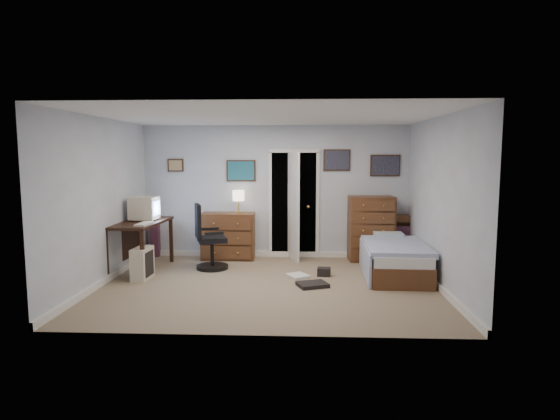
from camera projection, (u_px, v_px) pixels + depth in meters
The scene contains 15 objects.
floor at pixel (268, 285), 7.03m from camera, with size 5.00×4.00×0.02m, color gray.
computer_desk at pixel (135, 233), 7.85m from camera, with size 0.74×1.48×0.84m.
crt_monitor at pixel (144, 208), 7.94m from camera, with size 0.45×0.42×0.40m.
keyboard at pixel (144, 224), 7.46m from camera, with size 0.17×0.45×0.03m, color beige.
pc_tower at pixel (142, 263), 7.33m from camera, with size 0.25×0.48×0.50m.
office_chair at pixel (208, 244), 7.96m from camera, with size 0.69×0.69×1.12m.
media_stack at pixel (155, 235), 8.99m from camera, with size 0.17×0.17×0.84m, color maroon.
low_dresser at pixel (228, 236), 8.78m from camera, with size 0.98×0.49×0.87m, color brown.
table_lamp at pixel (238, 196), 8.68m from camera, with size 0.22×0.22×0.42m.
doorway at pixel (294, 203), 9.15m from camera, with size 0.96×1.12×2.05m.
tall_dresser at pixel (371, 229), 8.62m from camera, with size 0.81×0.48×1.19m, color brown.
headboard_bookcase at pixel (397, 236), 8.72m from camera, with size 0.94×0.28×0.84m.
bed at pixel (393, 258), 7.56m from camera, with size 1.02×1.83×0.59m.
wall_posters at pixel (306, 166), 8.76m from camera, with size 4.38×0.04×0.60m.
floor_clutter at pixel (312, 279), 7.23m from camera, with size 0.74×0.96×0.13m.
Camera 1 is at (0.48, -6.84, 1.93)m, focal length 30.00 mm.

